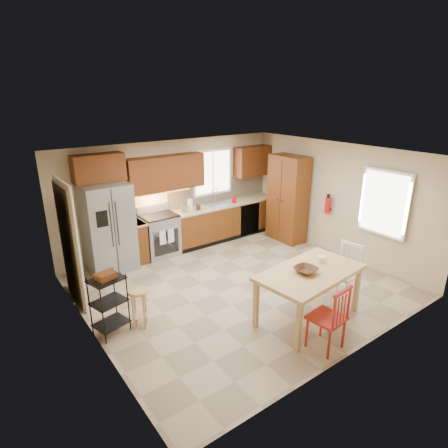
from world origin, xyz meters
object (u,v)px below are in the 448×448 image
Objects in this scene: bar_stool at (139,308)px; chair_white at (343,273)px; refrigerator at (108,228)px; range_stove at (160,236)px; pantry at (287,199)px; dining_table at (308,295)px; utility_cart at (109,305)px; soap_bottle at (234,199)px; table_jar at (321,261)px; fire_extinguisher at (328,205)px; table_bowl at (306,273)px; chair_red at (327,317)px.

chair_white is at bearing -27.36° from bar_stool.
range_stove is at bearing 2.99° from refrigerator.
pantry is 1.21× the size of dining_table.
bar_stool is at bearing -99.47° from refrigerator.
utility_cart reaches higher than range_stove.
range_stove is at bearing 161.71° from pantry.
soap_bottle is 3.61m from chair_white.
pantry is at bearing -12.62° from refrigerator.
pantry reaches higher than range_stove.
table_jar is 0.26× the size of bar_stool.
refrigerator reaches higher than range_stove.
bar_stool is at bearing -176.93° from fire_extinguisher.
pantry is (2.98, -0.99, 0.59)m from range_stove.
range_stove is 3.19m from pantry.
table_bowl is (-1.06, -0.05, 0.35)m from chair_white.
pantry reaches higher than table_jar.
utility_cart is (-3.10, 1.40, -0.41)m from table_jar.
range_stove is 2.75m from bar_stool.
dining_table is at bearing -145.47° from fire_extinguisher.
soap_bottle is 0.30× the size of bar_stool.
fire_extinguisher reaches higher than chair_red.
chair_white reaches higher than dining_table.
table_jar is at bearing -56.95° from refrigerator.
soap_bottle reaches higher than chair_red.
table_bowl is 0.36× the size of utility_cart.
utility_cart is (-5.13, -0.15, -0.62)m from fire_extinguisher.
chair_white is at bearing 2.70° from table_bowl.
refrigerator is 3.18m from soap_bottle.
fire_extinguisher is 2.26m from chair_white.
table_jar is (1.15, -3.59, 0.43)m from range_stove.
chair_white is (-1.26, -2.66, -0.54)m from pantry.
range_stove is 3.79m from table_jar.
pantry is 2.06× the size of chair_white.
chair_white is 1.06× the size of utility_cart.
chair_red is 3.20m from utility_cart.
soap_bottle is at bearing 27.21° from bar_stool.
dining_table is (-2.41, -1.66, -0.68)m from fire_extinguisher.
chair_red and chair_white have the same top height.
fire_extinguisher is 3.01m from dining_table.
refrigerator is at bearing 179.55° from soap_bottle.
refrigerator is at bearing 167.38° from pantry.
utility_cart is at bearing 62.25° from chair_white.
bar_stool is 0.47m from utility_cart.
refrigerator reaches higher than table_bowl.
range_stove is 1.44× the size of bar_stool.
pantry is at bearing -18.29° from range_stove.
pantry is at bearing -31.44° from chair_white.
fire_extinguisher reaches higher than dining_table.
pantry is 2.06× the size of chair_red.
fire_extinguisher is 0.37× the size of utility_cart.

